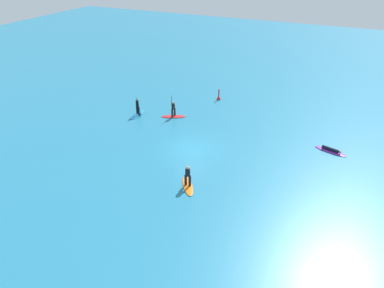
{
  "coord_description": "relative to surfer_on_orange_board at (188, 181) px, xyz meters",
  "views": [
    {
      "loc": [
        11.41,
        -24.43,
        15.7
      ],
      "look_at": [
        0.0,
        0.0,
        0.5
      ],
      "focal_mm": 33.66,
      "sensor_mm": 36.0,
      "label": 1
    }
  ],
  "objects": [
    {
      "name": "ground_plane",
      "position": [
        -2.02,
        5.06,
        -0.48
      ],
      "size": [
        120.0,
        120.0,
        0.0
      ],
      "primitive_type": "plane",
      "color": "teal",
      "rests_on": "ground"
    },
    {
      "name": "surfer_on_orange_board",
      "position": [
        0.0,
        0.0,
        0.0
      ],
      "size": [
        2.0,
        2.48,
        1.75
      ],
      "rotation": [
        0.0,
        0.0,
        2.17
      ],
      "color": "orange",
      "rests_on": "ground_plane"
    },
    {
      "name": "surfer_on_red_board",
      "position": [
        -6.53,
        10.22,
        -0.06
      ],
      "size": [
        2.58,
        1.78,
        2.39
      ],
      "rotation": [
        0.0,
        0.0,
        3.6
      ],
      "color": "red",
      "rests_on": "ground_plane"
    },
    {
      "name": "surfer_on_blue_board",
      "position": [
        -10.08,
        9.09,
        -0.06
      ],
      "size": [
        0.9,
        2.54,
        1.99
      ],
      "rotation": [
        0.0,
        0.0,
        4.79
      ],
      "color": "#1E8CD1",
      "rests_on": "ground_plane"
    },
    {
      "name": "surfer_on_purple_board",
      "position": [
        8.93,
        9.68,
        -0.36
      ],
      "size": [
        2.8,
        1.39,
        0.38
      ],
      "rotation": [
        0.0,
        0.0,
        6.01
      ],
      "color": "purple",
      "rests_on": "ground_plane"
    },
    {
      "name": "marker_buoy",
      "position": [
        -4.02,
        16.51,
        -0.25
      ],
      "size": [
        0.41,
        0.41,
        1.31
      ],
      "color": "red",
      "rests_on": "ground_plane"
    }
  ]
}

